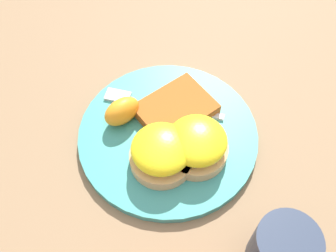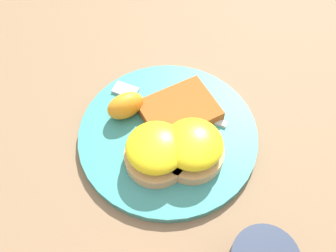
{
  "view_description": "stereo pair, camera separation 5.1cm",
  "coord_description": "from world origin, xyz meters",
  "px_view_note": "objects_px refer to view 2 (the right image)",
  "views": [
    {
      "loc": [
        0.11,
        0.31,
        0.53
      ],
      "look_at": [
        0.0,
        0.0,
        0.03
      ],
      "focal_mm": 42.0,
      "sensor_mm": 36.0,
      "label": 1
    },
    {
      "loc": [
        0.06,
        0.32,
        0.53
      ],
      "look_at": [
        0.0,
        0.0,
        0.03
      ],
      "focal_mm": 42.0,
      "sensor_mm": 36.0,
      "label": 2
    }
  ],
  "objects_px": {
    "orange_wedge": "(125,106)",
    "fork": "(161,102)",
    "sandwich_benedict_left": "(156,151)",
    "hashbrown_patty": "(179,111)",
    "sandwich_benedict_right": "(193,148)"
  },
  "relations": [
    {
      "from": "sandwich_benedict_left",
      "to": "orange_wedge",
      "type": "relative_size",
      "value": 1.58
    },
    {
      "from": "hashbrown_patty",
      "to": "fork",
      "type": "distance_m",
      "value": 0.04
    },
    {
      "from": "sandwich_benedict_left",
      "to": "orange_wedge",
      "type": "bearing_deg",
      "value": -70.41
    },
    {
      "from": "sandwich_benedict_right",
      "to": "hashbrown_patty",
      "type": "xyz_separation_m",
      "value": [
        0.0,
        -0.08,
        -0.02
      ]
    },
    {
      "from": "sandwich_benedict_left",
      "to": "hashbrown_patty",
      "type": "bearing_deg",
      "value": -123.57
    },
    {
      "from": "sandwich_benedict_left",
      "to": "hashbrown_patty",
      "type": "height_order",
      "value": "sandwich_benedict_left"
    },
    {
      "from": "orange_wedge",
      "to": "fork",
      "type": "xyz_separation_m",
      "value": [
        -0.06,
        -0.01,
        -0.02
      ]
    },
    {
      "from": "orange_wedge",
      "to": "fork",
      "type": "relative_size",
      "value": 0.34
    },
    {
      "from": "fork",
      "to": "hashbrown_patty",
      "type": "bearing_deg",
      "value": 132.91
    },
    {
      "from": "sandwich_benedict_left",
      "to": "orange_wedge",
      "type": "xyz_separation_m",
      "value": [
        0.03,
        -0.09,
        -0.01
      ]
    },
    {
      "from": "sandwich_benedict_left",
      "to": "orange_wedge",
      "type": "distance_m",
      "value": 0.1
    },
    {
      "from": "fork",
      "to": "sandwich_benedict_left",
      "type": "bearing_deg",
      "value": 76.21
    },
    {
      "from": "hashbrown_patty",
      "to": "sandwich_benedict_right",
      "type": "bearing_deg",
      "value": 92.0
    },
    {
      "from": "hashbrown_patty",
      "to": "fork",
      "type": "relative_size",
      "value": 0.66
    },
    {
      "from": "sandwich_benedict_left",
      "to": "sandwich_benedict_right",
      "type": "xyz_separation_m",
      "value": [
        -0.05,
        0.0,
        0.0
      ]
    }
  ]
}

